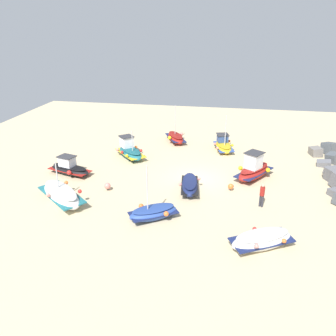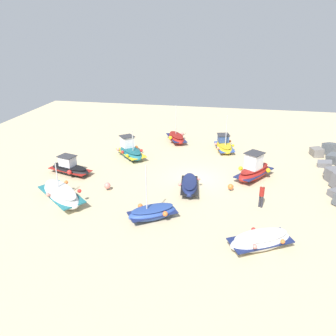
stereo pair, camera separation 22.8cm
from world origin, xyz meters
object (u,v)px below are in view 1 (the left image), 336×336
at_px(fishing_boat_0, 61,195).
at_px(fishing_boat_4, 130,151).
at_px(fishing_boat_3, 254,170).
at_px(mooring_buoy_0, 231,186).
at_px(fishing_boat_8, 176,138).
at_px(fishing_boat_2, 262,240).
at_px(fishing_boat_6, 69,168).
at_px(fishing_boat_7, 223,145).
at_px(person_walking, 262,194).
at_px(mooring_buoy_1, 107,186).
at_px(fishing_boat_1, 190,185).
at_px(fishing_boat_5, 153,213).

bearing_deg(fishing_boat_0, fishing_boat_4, 115.92).
height_order(fishing_boat_0, fishing_boat_3, fishing_boat_0).
height_order(fishing_boat_3, mooring_buoy_0, fishing_boat_3).
bearing_deg(fishing_boat_8, mooring_buoy_0, 3.30).
xyz_separation_m(fishing_boat_3, fishing_boat_8, (-7.92, -7.51, -0.29)).
xyz_separation_m(fishing_boat_2, mooring_buoy_0, (-6.75, -1.77, -0.14)).
relative_size(fishing_boat_3, mooring_buoy_0, 7.14).
bearing_deg(fishing_boat_6, fishing_boat_4, -113.27).
height_order(fishing_boat_4, fishing_boat_7, fishing_boat_7).
height_order(fishing_boat_0, person_walking, fishing_boat_0).
bearing_deg(fishing_boat_2, fishing_boat_0, -41.47).
bearing_deg(fishing_boat_7, fishing_boat_2, 175.33).
bearing_deg(fishing_boat_8, fishing_boat_4, -58.94).
bearing_deg(fishing_boat_0, fishing_boat_7, 89.95).
bearing_deg(fishing_boat_8, fishing_boat_2, -2.01).
height_order(mooring_buoy_0, mooring_buoy_1, mooring_buoy_1).
bearing_deg(fishing_boat_3, fishing_boat_8, -102.33).
distance_m(fishing_boat_3, fishing_boat_8, 10.92).
xyz_separation_m(fishing_boat_1, fishing_boat_2, (6.16, 4.72, 0.01)).
bearing_deg(fishing_boat_5, fishing_boat_3, 15.35).
distance_m(fishing_boat_7, mooring_buoy_1, 13.21).
height_order(fishing_boat_2, fishing_boat_3, fishing_boat_3).
height_order(fishing_boat_1, mooring_buoy_1, fishing_boat_1).
distance_m(person_walking, mooring_buoy_0, 2.96).
distance_m(fishing_boat_3, mooring_buoy_0, 3.06).
bearing_deg(fishing_boat_4, fishing_boat_5, 161.78).
distance_m(fishing_boat_4, person_walking, 13.38).
relative_size(fishing_boat_6, mooring_buoy_1, 6.33).
bearing_deg(fishing_boat_8, fishing_boat_3, 17.70).
relative_size(fishing_boat_6, person_walking, 2.33).
relative_size(fishing_boat_1, fishing_boat_3, 0.89).
xyz_separation_m(fishing_boat_1, person_walking, (1.47, 4.99, 0.49)).
bearing_deg(fishing_boat_4, mooring_buoy_0, -161.79).
bearing_deg(fishing_boat_3, fishing_boat_2, 34.47).
relative_size(fishing_boat_1, fishing_boat_5, 0.95).
distance_m(fishing_boat_6, fishing_boat_7, 14.59).
bearing_deg(mooring_buoy_0, fishing_boat_1, -78.77).
relative_size(fishing_boat_3, mooring_buoy_1, 6.40).
bearing_deg(person_walking, fishing_boat_0, 123.38).
bearing_deg(fishing_boat_5, fishing_boat_0, 137.58).
bearing_deg(fishing_boat_3, mooring_buoy_1, -34.57).
distance_m(fishing_boat_0, person_walking, 13.55).
xyz_separation_m(fishing_boat_6, fishing_boat_8, (-9.75, 7.14, -0.07)).
bearing_deg(fishing_boat_5, fishing_boat_8, 60.45).
relative_size(fishing_boat_4, person_walking, 2.17).
relative_size(fishing_boat_2, mooring_buoy_1, 6.21).
bearing_deg(mooring_buoy_1, fishing_boat_1, 99.93).
relative_size(fishing_boat_0, fishing_boat_4, 1.25).
bearing_deg(fishing_boat_1, fishing_boat_5, -29.07).
height_order(fishing_boat_8, mooring_buoy_1, fishing_boat_8).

